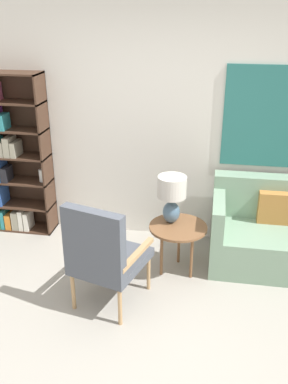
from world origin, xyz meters
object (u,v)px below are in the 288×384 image
armchair (103,252)px  side_table (178,230)px  table_lamp (172,194)px  bookshelf (6,160)px

armchair → side_table: bearing=48.9°
side_table → table_lamp: 0.37m
table_lamp → bookshelf: bearing=164.9°
bookshelf → table_lamp: size_ratio=3.82×
bookshelf → armchair: bearing=-40.9°
bookshelf → armchair: (1.48, -1.28, -0.30)m
side_table → table_lamp: table_lamp is taller
bookshelf → side_table: 2.19m
side_table → table_lamp: size_ratio=1.18×
armchair → table_lamp: 0.94m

